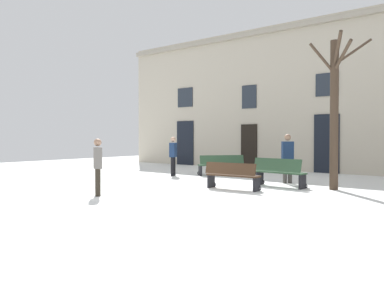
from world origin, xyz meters
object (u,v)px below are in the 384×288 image
at_px(person_crossing_plaza, 173,154).
at_px(tree_center, 335,108).
at_px(person_near_bench, 288,156).
at_px(bench_by_litter_bin, 232,175).
at_px(bench_back_to_back_left, 221,165).
at_px(person_strolling, 98,165).
at_px(bench_facing_shops, 279,172).

bearing_deg(person_crossing_plaza, tree_center, -114.44).
bearing_deg(person_near_bench, bench_by_litter_bin, -146.69).
relative_size(person_crossing_plaza, person_near_bench, 0.94).
bearing_deg(bench_back_to_back_left, person_near_bench, 113.23).
xyz_separation_m(bench_by_litter_bin, person_strolling, (-2.17, -3.35, 0.42)).
distance_m(bench_back_to_back_left, person_near_bench, 3.58).
height_order(bench_by_litter_bin, person_near_bench, person_near_bench).
height_order(tree_center, bench_facing_shops, tree_center).
distance_m(tree_center, bench_facing_shops, 2.61).
bearing_deg(bench_by_litter_bin, person_strolling, 53.55).
distance_m(bench_back_to_back_left, person_strolling, 6.88).
bearing_deg(bench_facing_shops, tree_center, -160.29).
bearing_deg(person_crossing_plaza, bench_back_to_back_left, -66.23).
bearing_deg(person_near_bench, tree_center, -63.35).
height_order(tree_center, person_crossing_plaza, tree_center).
bearing_deg(tree_center, person_strolling, -131.33).
xyz_separation_m(bench_back_to_back_left, person_crossing_plaza, (-1.36, -1.48, 0.44)).
distance_m(person_crossing_plaza, person_near_bench, 4.82).
height_order(bench_facing_shops, person_near_bench, person_near_bench).
relative_size(tree_center, person_near_bench, 2.70).
bearing_deg(person_strolling, tree_center, 84.14).
height_order(tree_center, bench_by_litter_bin, tree_center).
bearing_deg(person_strolling, bench_back_to_back_left, 130.78).
bearing_deg(bench_by_litter_bin, person_crossing_plaza, -29.17).
bearing_deg(bench_back_to_back_left, tree_center, 111.45).
bearing_deg(person_near_bench, person_strolling, -158.52).
bearing_deg(bench_back_to_back_left, bench_facing_shops, 99.36).
bearing_deg(tree_center, bench_by_litter_bin, -142.16).
bearing_deg(person_strolling, bench_facing_shops, 93.54).
relative_size(bench_facing_shops, person_near_bench, 1.02).
distance_m(tree_center, person_crossing_plaza, 6.81).
bearing_deg(bench_by_litter_bin, bench_facing_shops, -123.01).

